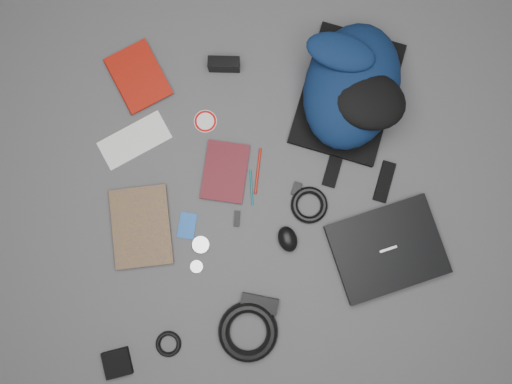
{
  "coord_description": "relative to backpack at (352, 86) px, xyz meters",
  "views": [
    {
      "loc": [
        -0.02,
        -0.15,
        1.69
      ],
      "look_at": [
        0.0,
        0.0,
        0.02
      ],
      "focal_mm": 35.0,
      "sensor_mm": 36.0,
      "label": 1
    }
  ],
  "objects": [
    {
      "name": "laptop",
      "position": [
        0.05,
        -0.54,
        -0.08
      ],
      "size": [
        0.4,
        0.34,
        0.04
      ],
      "primitive_type": "cube",
      "rotation": [
        0.0,
        0.0,
        0.19
      ],
      "color": "black",
      "rests_on": "ground"
    },
    {
      "name": "mouse",
      "position": [
        -0.27,
        -0.47,
        -0.08
      ],
      "size": [
        0.08,
        0.1,
        0.05
      ],
      "primitive_type": "ellipsoid",
      "rotation": [
        0.0,
        0.0,
        0.19
      ],
      "color": "black",
      "rests_on": "ground"
    },
    {
      "name": "headphone_right",
      "position": [
        -0.56,
        -0.45,
        -0.09
      ],
      "size": [
        0.08,
        0.08,
        0.01
      ],
      "primitive_type": "cylinder",
      "rotation": [
        0.0,
        0.0,
        0.43
      ],
      "color": "silver",
      "rests_on": "ground"
    },
    {
      "name": "backpack",
      "position": [
        0.0,
        0.0,
        0.0
      ],
      "size": [
        0.5,
        0.57,
        0.2
      ],
      "primitive_type": null,
      "rotation": [
        0.0,
        0.0,
        -0.42
      ],
      "color": "black",
      "rests_on": "ground"
    },
    {
      "name": "pouch",
      "position": [
        -0.88,
        -0.79,
        -0.09
      ],
      "size": [
        0.1,
        0.1,
        0.02
      ],
      "primitive_type": "cube",
      "rotation": [
        0.0,
        0.0,
        0.12
      ],
      "color": "black",
      "rests_on": "ground"
    },
    {
      "name": "cable_coil",
      "position": [
        -0.18,
        -0.36,
        -0.09
      ],
      "size": [
        0.16,
        0.16,
        0.02
      ],
      "primitive_type": "torus",
      "rotation": [
        0.0,
        0.0,
        -0.35
      ],
      "color": "black",
      "rests_on": "ground"
    },
    {
      "name": "earbud_coil",
      "position": [
        -0.71,
        -0.75,
        -0.09
      ],
      "size": [
        0.11,
        0.11,
        0.02
      ],
      "primitive_type": "torus",
      "rotation": [
        0.0,
        0.0,
        0.32
      ],
      "color": "black",
      "rests_on": "ground"
    },
    {
      "name": "power_cord_coil",
      "position": [
        -0.44,
        -0.75,
        -0.08
      ],
      "size": [
        0.26,
        0.26,
        0.04
      ],
      "primitive_type": "torus",
      "rotation": [
        0.0,
        0.0,
        0.4
      ],
      "color": "black",
      "rests_on": "ground"
    },
    {
      "name": "headphone_left",
      "position": [
        -0.59,
        -0.52,
        -0.09
      ],
      "size": [
        0.06,
        0.06,
        0.01
      ],
      "primitive_type": "cylinder",
      "rotation": [
        0.0,
        0.0,
        -0.43
      ],
      "color": "#BCBCBE",
      "rests_on": "ground"
    },
    {
      "name": "envelope",
      "position": [
        -0.75,
        -0.06,
        -0.1
      ],
      "size": [
        0.26,
        0.19,
        0.0
      ],
      "primitive_type": "cube",
      "rotation": [
        0.0,
        0.0,
        0.37
      ],
      "color": "silver",
      "rests_on": "ground"
    },
    {
      "name": "usb_black",
      "position": [
        -0.43,
        -0.37,
        -0.09
      ],
      "size": [
        0.03,
        0.06,
        0.01
      ],
      "primitive_type": "cube",
      "rotation": [
        0.0,
        0.0,
        -0.2
      ],
      "color": "black",
      "rests_on": "ground"
    },
    {
      "name": "dvd_case",
      "position": [
        -0.45,
        -0.21,
        -0.09
      ],
      "size": [
        0.19,
        0.23,
        0.02
      ],
      "primitive_type": "cube",
      "rotation": [
        0.0,
        0.0,
        -0.27
      ],
      "color": "#410C11",
      "rests_on": "ground"
    },
    {
      "name": "ground",
      "position": [
        -0.36,
        -0.3,
        -0.1
      ],
      "size": [
        4.0,
        4.0,
        0.0
      ],
      "primitive_type": "plane",
      "color": "#4F4F51",
      "rests_on": "ground"
    },
    {
      "name": "comic_book",
      "position": [
        -0.85,
        -0.36,
        -0.09
      ],
      "size": [
        0.2,
        0.27,
        0.02
      ],
      "primitive_type": "imported",
      "rotation": [
        0.0,
        0.0,
        -0.02
      ],
      "color": "#BD830D",
      "rests_on": "ground"
    },
    {
      "name": "textbook_red",
      "position": [
        -0.78,
        0.13,
        -0.09
      ],
      "size": [
        0.23,
        0.26,
        0.02
      ],
      "primitive_type": "imported",
      "rotation": [
        0.0,
        0.0,
        0.35
      ],
      "color": "maroon",
      "rests_on": "ground"
    },
    {
      "name": "sticker_disc",
      "position": [
        -0.5,
        -0.03,
        -0.1
      ],
      "size": [
        0.08,
        0.08,
        0.0
      ],
      "primitive_type": "cylinder",
      "rotation": [
        0.0,
        0.0,
        -0.02
      ],
      "color": "white",
      "rests_on": "ground"
    },
    {
      "name": "pen_red",
      "position": [
        -0.34,
        -0.22,
        -0.1
      ],
      "size": [
        0.05,
        0.16,
        0.01
      ],
      "primitive_type": "cylinder",
      "rotation": [
        1.57,
        0.0,
        -0.25
      ],
      "color": "#A1180C",
      "rests_on": "ground"
    },
    {
      "name": "pen_teal",
      "position": [
        -0.37,
        -0.28,
        -0.1
      ],
      "size": [
        0.02,
        0.12,
        0.01
      ],
      "primitive_type": "cylinder",
      "rotation": [
        1.57,
        0.0,
        -0.08
      ],
      "color": "#0B5A63",
      "rests_on": "ground"
    },
    {
      "name": "power_brick",
      "position": [
        -0.39,
        -0.66,
        -0.08
      ],
      "size": [
        0.13,
        0.09,
        0.03
      ],
      "primitive_type": "cube",
      "rotation": [
        0.0,
        0.0,
        -0.33
      ],
      "color": "black",
      "rests_on": "ground"
    },
    {
      "name": "compact_camera",
      "position": [
        -0.41,
        0.15,
        -0.07
      ],
      "size": [
        0.11,
        0.05,
        0.06
      ],
      "primitive_type": "cube",
      "rotation": [
        0.0,
        0.0,
        -0.16
      ],
      "color": "black",
      "rests_on": "ground"
    },
    {
      "name": "id_badge",
      "position": [
        -0.6,
        -0.38,
        -0.1
      ],
      "size": [
        0.08,
        0.1,
        0.0
      ],
      "primitive_type": "cube",
      "rotation": [
        0.0,
        0.0,
        -0.3
      ],
      "color": "#154EA4",
      "rests_on": "ground"
    },
    {
      "name": "key_fob",
      "position": [
        -0.22,
        -0.3,
        -0.09
      ],
      "size": [
        0.04,
        0.05,
        0.01
      ],
      "primitive_type": "cube",
      "rotation": [
        0.0,
        0.0,
        -0.44
      ],
      "color": "black",
      "rests_on": "ground"
    }
  ]
}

